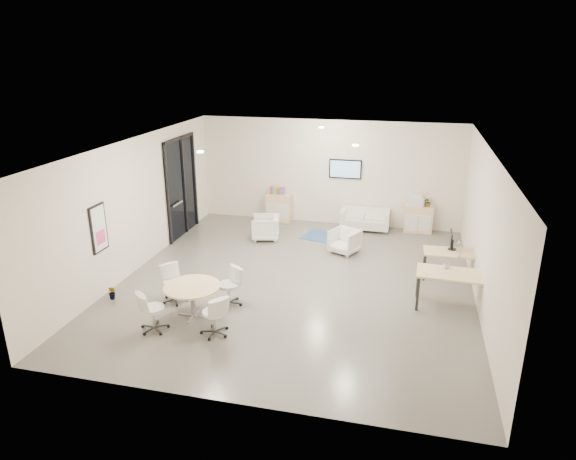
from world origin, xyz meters
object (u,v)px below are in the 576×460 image
(round_table, at_px, (192,290))
(sideboard_right, at_px, (418,219))
(armchair_left, at_px, (265,226))
(armchair_right, at_px, (344,240))
(sideboard_left, at_px, (279,208))
(loveseat, at_px, (365,220))
(desk_front, at_px, (453,277))
(desk_rear, at_px, (452,254))

(round_table, bearing_deg, sideboard_right, 55.29)
(armchair_left, relative_size, armchair_right, 1.08)
(sideboard_right, height_order, armchair_left, sideboard_right)
(sideboard_left, distance_m, armchair_right, 3.21)
(loveseat, relative_size, round_table, 1.28)
(armchair_left, height_order, armchair_right, armchair_left)
(loveseat, distance_m, armchair_right, 2.06)
(armchair_left, xyz_separation_m, round_table, (-0.17, -4.72, 0.23))
(round_table, bearing_deg, armchair_left, 87.95)
(sideboard_left, xyz_separation_m, armchair_left, (0.03, -1.66, -0.06))
(loveseat, relative_size, armchair_right, 2.06)
(sideboard_right, xyz_separation_m, desk_front, (0.69, -4.71, 0.29))
(sideboard_right, distance_m, loveseat, 1.58)
(sideboard_left, distance_m, loveseat, 2.73)
(desk_front, bearing_deg, round_table, -159.50)
(desk_rear, distance_m, round_table, 6.07)
(armchair_right, xyz_separation_m, desk_front, (2.60, -2.55, 0.35))
(sideboard_left, xyz_separation_m, loveseat, (2.72, -0.14, -0.14))
(sideboard_right, relative_size, desk_rear, 0.62)
(round_table, bearing_deg, desk_rear, 31.50)
(armchair_right, bearing_deg, sideboard_right, 73.30)
(sideboard_right, distance_m, round_table, 7.77)
(desk_front, height_order, round_table, desk_front)
(armchair_left, relative_size, desk_rear, 0.57)
(desk_rear, xyz_separation_m, round_table, (-5.18, -3.17, -0.00))
(loveseat, bearing_deg, round_table, -114.92)
(loveseat, height_order, armchair_right, armchair_right)
(armchair_left, xyz_separation_m, desk_rear, (5.01, -1.55, 0.23))
(sideboard_left, height_order, loveseat, sideboard_left)
(sideboard_left, height_order, round_table, sideboard_left)
(loveseat, xyz_separation_m, desk_rear, (2.32, -3.07, 0.31))
(loveseat, height_order, round_table, round_table)
(sideboard_right, distance_m, desk_rear, 3.30)
(armchair_left, distance_m, desk_rear, 5.25)
(armchair_left, distance_m, round_table, 4.73)
(sideboard_left, distance_m, sideboard_right, 4.28)
(armchair_right, height_order, round_table, armchair_right)
(sideboard_right, xyz_separation_m, desk_rear, (0.76, -3.21, 0.20))
(sideboard_left, xyz_separation_m, sideboard_right, (4.28, 0.01, -0.03))
(desk_front, xyz_separation_m, round_table, (-5.11, -1.67, -0.09))
(sideboard_right, distance_m, armchair_right, 2.89)
(desk_rear, distance_m, desk_front, 1.51)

